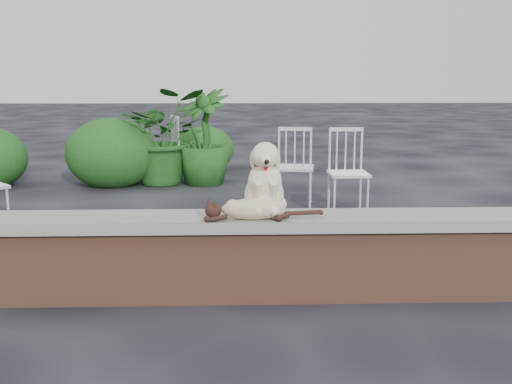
{
  "coord_description": "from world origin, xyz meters",
  "views": [
    {
      "loc": [
        -0.51,
        -3.83,
        1.5
      ],
      "look_at": [
        -0.38,
        0.2,
        0.7
      ],
      "focal_mm": 41.13,
      "sensor_mm": 36.0,
      "label": 1
    }
  ],
  "objects_px": {
    "potted_plant_a": "(163,136)",
    "potted_plant_b": "(203,137)",
    "cat": "(253,208)",
    "chair_b": "(348,172)",
    "dog": "(264,177)",
    "chair_c": "(295,166)",
    "chair_e": "(188,147)"
  },
  "relations": [
    {
      "from": "potted_plant_a",
      "to": "potted_plant_b",
      "type": "bearing_deg",
      "value": -8.07
    },
    {
      "from": "potted_plant_a",
      "to": "potted_plant_b",
      "type": "height_order",
      "value": "potted_plant_a"
    },
    {
      "from": "cat",
      "to": "chair_b",
      "type": "height_order",
      "value": "chair_b"
    },
    {
      "from": "cat",
      "to": "potted_plant_a",
      "type": "height_order",
      "value": "potted_plant_a"
    },
    {
      "from": "dog",
      "to": "cat",
      "type": "distance_m",
      "value": 0.25
    },
    {
      "from": "dog",
      "to": "chair_c",
      "type": "height_order",
      "value": "dog"
    },
    {
      "from": "dog",
      "to": "chair_c",
      "type": "relative_size",
      "value": 0.54
    },
    {
      "from": "chair_b",
      "to": "potted_plant_b",
      "type": "height_order",
      "value": "potted_plant_b"
    },
    {
      "from": "potted_plant_a",
      "to": "cat",
      "type": "bearing_deg",
      "value": -75.87
    },
    {
      "from": "dog",
      "to": "chair_c",
      "type": "distance_m",
      "value": 2.95
    },
    {
      "from": "dog",
      "to": "cat",
      "type": "xyz_separation_m",
      "value": [
        -0.08,
        -0.15,
        -0.18
      ]
    },
    {
      "from": "chair_c",
      "to": "potted_plant_b",
      "type": "height_order",
      "value": "potted_plant_b"
    },
    {
      "from": "chair_b",
      "to": "potted_plant_a",
      "type": "height_order",
      "value": "potted_plant_a"
    },
    {
      "from": "dog",
      "to": "potted_plant_b",
      "type": "height_order",
      "value": "potted_plant_b"
    },
    {
      "from": "chair_c",
      "to": "chair_b",
      "type": "distance_m",
      "value": 0.7
    },
    {
      "from": "potted_plant_b",
      "to": "dog",
      "type": "bearing_deg",
      "value": -81.38
    },
    {
      "from": "cat",
      "to": "potted_plant_b",
      "type": "height_order",
      "value": "potted_plant_b"
    },
    {
      "from": "dog",
      "to": "chair_b",
      "type": "xyz_separation_m",
      "value": [
        1.03,
        2.43,
        -0.37
      ]
    },
    {
      "from": "cat",
      "to": "chair_e",
      "type": "relative_size",
      "value": 0.98
    },
    {
      "from": "dog",
      "to": "potted_plant_a",
      "type": "height_order",
      "value": "potted_plant_a"
    },
    {
      "from": "chair_e",
      "to": "potted_plant_b",
      "type": "relative_size",
      "value": 0.7
    },
    {
      "from": "chair_c",
      "to": "chair_e",
      "type": "bearing_deg",
      "value": -44.44
    },
    {
      "from": "cat",
      "to": "chair_e",
      "type": "distance_m",
      "value": 4.97
    },
    {
      "from": "dog",
      "to": "cat",
      "type": "height_order",
      "value": "dog"
    },
    {
      "from": "chair_b",
      "to": "potted_plant_b",
      "type": "relative_size",
      "value": 0.7
    },
    {
      "from": "dog",
      "to": "chair_e",
      "type": "distance_m",
      "value": 4.85
    },
    {
      "from": "cat",
      "to": "potted_plant_a",
      "type": "relative_size",
      "value": 0.69
    },
    {
      "from": "dog",
      "to": "potted_plant_b",
      "type": "bearing_deg",
      "value": 97.63
    },
    {
      "from": "chair_c",
      "to": "potted_plant_a",
      "type": "xyz_separation_m",
      "value": [
        -1.72,
        1.51,
        0.2
      ]
    },
    {
      "from": "chair_b",
      "to": "potted_plant_a",
      "type": "bearing_deg",
      "value": 138.13
    },
    {
      "from": "potted_plant_a",
      "to": "potted_plant_b",
      "type": "xyz_separation_m",
      "value": [
        0.57,
        -0.08,
        -0.0
      ]
    },
    {
      "from": "potted_plant_a",
      "to": "chair_b",
      "type": "bearing_deg",
      "value": -41.1
    }
  ]
}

